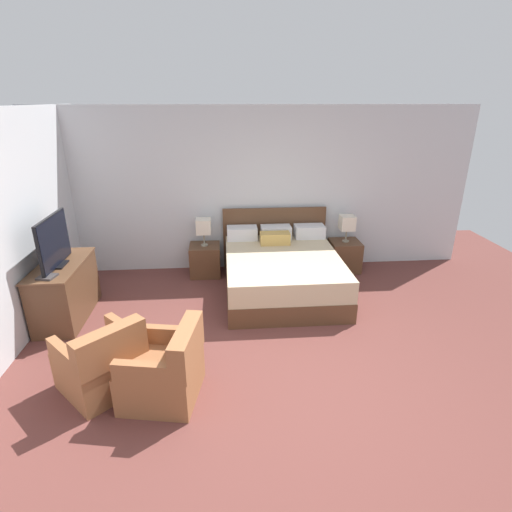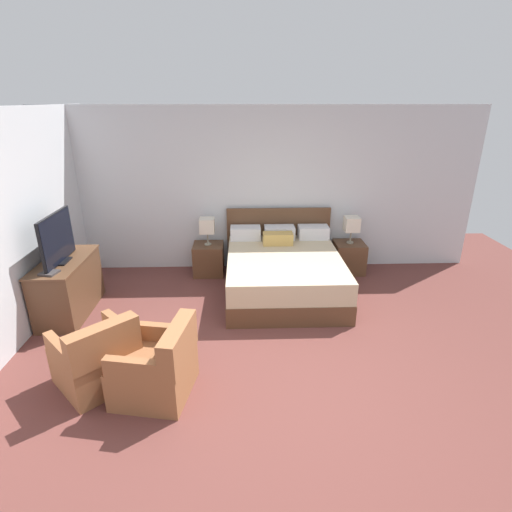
{
  "view_description": "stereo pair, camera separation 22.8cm",
  "coord_description": "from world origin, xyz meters",
  "px_view_note": "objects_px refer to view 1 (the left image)",
  "views": [
    {
      "loc": [
        -0.54,
        -3.11,
        2.68
      ],
      "look_at": [
        -0.14,
        1.77,
        0.75
      ],
      "focal_mm": 28.0,
      "sensor_mm": 36.0,
      "label": 1
    },
    {
      "loc": [
        -0.31,
        -3.12,
        2.68
      ],
      "look_at": [
        -0.14,
        1.77,
        0.75
      ],
      "focal_mm": 28.0,
      "sensor_mm": 36.0,
      "label": 2
    }
  ],
  "objects_px": {
    "armchair_by_window": "(102,364)",
    "armchair_companion": "(165,371)",
    "nightstand_right": "(344,256)",
    "dresser": "(65,290)",
    "table_lamp_left": "(204,227)",
    "nightstand_left": "(205,260)",
    "tv": "(54,242)",
    "table_lamp_right": "(347,223)",
    "bed": "(282,271)",
    "book_red_cover": "(47,277)"
  },
  "relations": [
    {
      "from": "armchair_by_window",
      "to": "armchair_companion",
      "type": "height_order",
      "value": "same"
    },
    {
      "from": "nightstand_right",
      "to": "dresser",
      "type": "distance_m",
      "value": 4.23
    },
    {
      "from": "table_lamp_left",
      "to": "armchair_by_window",
      "type": "height_order",
      "value": "table_lamp_left"
    },
    {
      "from": "nightstand_left",
      "to": "table_lamp_left",
      "type": "distance_m",
      "value": 0.56
    },
    {
      "from": "dresser",
      "to": "nightstand_right",
      "type": "bearing_deg",
      "value": 16.88
    },
    {
      "from": "tv",
      "to": "armchair_companion",
      "type": "xyz_separation_m",
      "value": [
        1.47,
        -1.58,
        -0.78
      ]
    },
    {
      "from": "nightstand_right",
      "to": "table_lamp_right",
      "type": "height_order",
      "value": "table_lamp_right"
    },
    {
      "from": "bed",
      "to": "nightstand_right",
      "type": "bearing_deg",
      "value": 30.82
    },
    {
      "from": "nightstand_right",
      "to": "table_lamp_right",
      "type": "relative_size",
      "value": 1.14
    },
    {
      "from": "nightstand_left",
      "to": "tv",
      "type": "xyz_separation_m",
      "value": [
        -1.74,
        -1.29,
        0.81
      ]
    },
    {
      "from": "nightstand_left",
      "to": "table_lamp_right",
      "type": "relative_size",
      "value": 1.14
    },
    {
      "from": "nightstand_right",
      "to": "armchair_by_window",
      "type": "bearing_deg",
      "value": -139.8
    },
    {
      "from": "dresser",
      "to": "armchair_by_window",
      "type": "relative_size",
      "value": 1.22
    },
    {
      "from": "armchair_by_window",
      "to": "dresser",
      "type": "bearing_deg",
      "value": 119.98
    },
    {
      "from": "nightstand_left",
      "to": "table_lamp_right",
      "type": "xyz_separation_m",
      "value": [
        2.3,
        0.0,
        0.56
      ]
    },
    {
      "from": "book_red_cover",
      "to": "nightstand_right",
      "type": "bearing_deg",
      "value": 22.24
    },
    {
      "from": "armchair_by_window",
      "to": "armchair_companion",
      "type": "relative_size",
      "value": 1.21
    },
    {
      "from": "tv",
      "to": "armchair_by_window",
      "type": "height_order",
      "value": "tv"
    },
    {
      "from": "table_lamp_left",
      "to": "dresser",
      "type": "distance_m",
      "value": 2.18
    },
    {
      "from": "armchair_companion",
      "to": "nightstand_right",
      "type": "bearing_deg",
      "value": 48.05
    },
    {
      "from": "dresser",
      "to": "armchair_companion",
      "type": "height_order",
      "value": "armchair_companion"
    },
    {
      "from": "nightstand_left",
      "to": "bed",
      "type": "bearing_deg",
      "value": -30.84
    },
    {
      "from": "table_lamp_right",
      "to": "armchair_companion",
      "type": "xyz_separation_m",
      "value": [
        -2.57,
        -2.87,
        -0.53
      ]
    },
    {
      "from": "bed",
      "to": "table_lamp_right",
      "type": "relative_size",
      "value": 4.55
    },
    {
      "from": "table_lamp_left",
      "to": "table_lamp_right",
      "type": "xyz_separation_m",
      "value": [
        2.3,
        0.0,
        0.0
      ]
    },
    {
      "from": "table_lamp_left",
      "to": "armchair_by_window",
      "type": "bearing_deg",
      "value": -108.31
    },
    {
      "from": "tv",
      "to": "armchair_companion",
      "type": "bearing_deg",
      "value": -46.97
    },
    {
      "from": "nightstand_right",
      "to": "armchair_companion",
      "type": "relative_size",
      "value": 0.63
    },
    {
      "from": "table_lamp_left",
      "to": "table_lamp_right",
      "type": "distance_m",
      "value": 2.3
    },
    {
      "from": "armchair_companion",
      "to": "book_red_cover",
      "type": "bearing_deg",
      "value": 140.34
    },
    {
      "from": "bed",
      "to": "table_lamp_left",
      "type": "distance_m",
      "value": 1.43
    },
    {
      "from": "nightstand_left",
      "to": "nightstand_right",
      "type": "xyz_separation_m",
      "value": [
        2.3,
        0.0,
        0.0
      ]
    },
    {
      "from": "bed",
      "to": "book_red_cover",
      "type": "height_order",
      "value": "bed"
    },
    {
      "from": "armchair_by_window",
      "to": "tv",
      "type": "bearing_deg",
      "value": 120.9
    },
    {
      "from": "book_red_cover",
      "to": "table_lamp_left",
      "type": "bearing_deg",
      "value": 43.63
    },
    {
      "from": "tv",
      "to": "armchair_by_window",
      "type": "bearing_deg",
      "value": -59.1
    },
    {
      "from": "book_red_cover",
      "to": "nightstand_left",
      "type": "bearing_deg",
      "value": 43.6
    },
    {
      "from": "armchair_by_window",
      "to": "bed",
      "type": "bearing_deg",
      "value": 44.57
    },
    {
      "from": "nightstand_left",
      "to": "armchair_by_window",
      "type": "xyz_separation_m",
      "value": [
        -0.89,
        -2.7,
        0.03
      ]
    },
    {
      "from": "tv",
      "to": "nightstand_right",
      "type": "bearing_deg",
      "value": 17.63
    },
    {
      "from": "dresser",
      "to": "armchair_companion",
      "type": "relative_size",
      "value": 1.48
    },
    {
      "from": "table_lamp_right",
      "to": "armchair_by_window",
      "type": "height_order",
      "value": "table_lamp_right"
    },
    {
      "from": "nightstand_right",
      "to": "table_lamp_left",
      "type": "height_order",
      "value": "table_lamp_left"
    },
    {
      "from": "armchair_by_window",
      "to": "table_lamp_right",
      "type": "bearing_deg",
      "value": 40.21
    },
    {
      "from": "table_lamp_right",
      "to": "dresser",
      "type": "bearing_deg",
      "value": -163.1
    },
    {
      "from": "nightstand_right",
      "to": "book_red_cover",
      "type": "bearing_deg",
      "value": -157.76
    },
    {
      "from": "dresser",
      "to": "book_red_cover",
      "type": "relative_size",
      "value": 6.41
    },
    {
      "from": "table_lamp_right",
      "to": "book_red_cover",
      "type": "height_order",
      "value": "table_lamp_right"
    },
    {
      "from": "tv",
      "to": "book_red_cover",
      "type": "relative_size",
      "value": 4.62
    },
    {
      "from": "book_red_cover",
      "to": "armchair_companion",
      "type": "distance_m",
      "value": 1.96
    }
  ]
}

